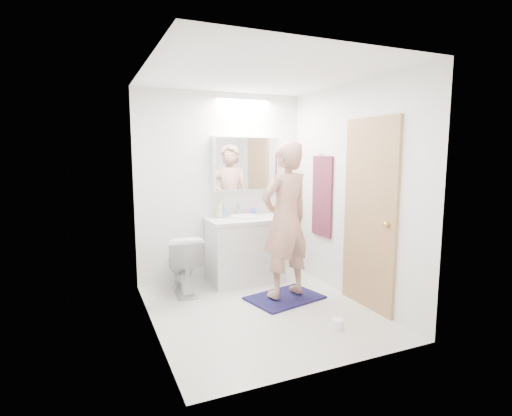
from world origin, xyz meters
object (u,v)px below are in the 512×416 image
toilet (183,264)px  toilet_paper_roll (337,324)px  soap_bottle_a (219,209)px  soap_bottle_b (224,211)px  vanity_cabinet (245,251)px  toothbrush_cup (253,212)px  medicine_cabinet (245,164)px  person (285,220)px

toilet → toilet_paper_roll: (1.09, -1.55, -0.30)m
soap_bottle_a → soap_bottle_b: (0.07, 0.03, -0.04)m
vanity_cabinet → soap_bottle_b: soap_bottle_b is taller
toothbrush_cup → toilet_paper_roll: bearing=-87.7°
soap_bottle_b → vanity_cabinet: bearing=-39.5°
vanity_cabinet → toothbrush_cup: (0.19, 0.16, 0.47)m
vanity_cabinet → soap_bottle_b: (-0.22, 0.18, 0.51)m
soap_bottle_a → toilet_paper_roll: bearing=-73.1°
medicine_cabinet → person: size_ratio=0.51×
vanity_cabinet → medicine_cabinet: medicine_cabinet is taller
person → toothbrush_cup: (0.01, 0.94, -0.04)m
toilet → toilet_paper_roll: size_ratio=6.40×
toilet → soap_bottle_b: (0.61, 0.30, 0.54)m
soap_bottle_a → soap_bottle_b: size_ratio=1.47×
medicine_cabinet → person: 1.15m
medicine_cabinet → soap_bottle_a: medicine_cabinet is taller
medicine_cabinet → soap_bottle_b: bearing=-174.5°
vanity_cabinet → toilet_paper_roll: bearing=-81.1°
vanity_cabinet → toilet_paper_roll: 1.72m
medicine_cabinet → toilet_paper_roll: medicine_cabinet is taller
medicine_cabinet → soap_bottle_a: bearing=-171.1°
medicine_cabinet → soap_bottle_a: (-0.38, -0.06, -0.57)m
toothbrush_cup → toilet_paper_roll: size_ratio=0.84×
person → toothbrush_cup: size_ratio=18.65×
medicine_cabinet → toothbrush_cup: bearing=-28.8°
person → toilet_paper_roll: 1.24m
vanity_cabinet → medicine_cabinet: bearing=65.7°
soap_bottle_b → toilet: bearing=-154.2°
soap_bottle_a → toothbrush_cup: soap_bottle_a is taller
toothbrush_cup → vanity_cabinet: bearing=-139.3°
toilet → soap_bottle_a: soap_bottle_a is taller
person → vanity_cabinet: bearing=-90.2°
person → toothbrush_cup: bearing=-103.6°
toilet → person: size_ratio=0.41×
vanity_cabinet → soap_bottle_a: soap_bottle_a is taller
toilet → toothbrush_cup: (1.01, 0.28, 0.51)m
soap_bottle_a → toothbrush_cup: bearing=1.2°
vanity_cabinet → soap_bottle_b: 0.58m
medicine_cabinet → toothbrush_cup: (0.09, -0.05, -0.64)m
medicine_cabinet → soap_bottle_b: size_ratio=5.79×
person → toilet: bearing=-46.2°
vanity_cabinet → medicine_cabinet: 1.13m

